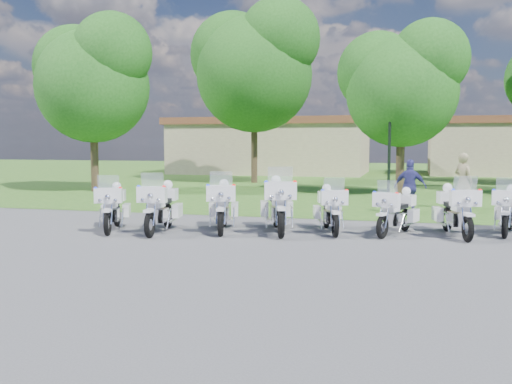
% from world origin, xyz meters
% --- Properties ---
extents(ground, '(100.00, 100.00, 0.00)m').
position_xyz_m(ground, '(0.00, 0.00, 0.00)').
color(ground, '#515156').
rests_on(ground, ground).
extents(grass_lawn, '(100.00, 48.00, 0.01)m').
position_xyz_m(grass_lawn, '(0.00, 27.00, 0.00)').
color(grass_lawn, '#306520').
rests_on(grass_lawn, ground).
extents(motorcycle_0, '(1.23, 2.14, 1.51)m').
position_xyz_m(motorcycle_0, '(-3.32, -0.56, 0.63)').
color(motorcycle_0, black).
rests_on(motorcycle_0, ground).
extents(motorcycle_1, '(1.00, 2.35, 1.59)m').
position_xyz_m(motorcycle_1, '(-1.99, -0.47, 0.66)').
color(motorcycle_1, black).
rests_on(motorcycle_1, ground).
extents(motorcycle_2, '(1.19, 2.33, 1.60)m').
position_xyz_m(motorcycle_2, '(-0.51, 0.19, 0.67)').
color(motorcycle_2, black).
rests_on(motorcycle_2, ground).
extents(motorcycle_3, '(1.33, 2.52, 1.74)m').
position_xyz_m(motorcycle_3, '(0.96, 0.34, 0.73)').
color(motorcycle_3, black).
rests_on(motorcycle_3, ground).
extents(motorcycle_4, '(1.10, 2.13, 1.47)m').
position_xyz_m(motorcycle_4, '(2.27, 0.68, 0.61)').
color(motorcycle_4, black).
rests_on(motorcycle_4, ground).
extents(motorcycle_5, '(1.14, 2.02, 1.41)m').
position_xyz_m(motorcycle_5, '(3.94, 0.76, 0.59)').
color(motorcycle_5, black).
rests_on(motorcycle_5, ground).
extents(motorcycle_6, '(1.08, 2.26, 1.54)m').
position_xyz_m(motorcycle_6, '(5.37, 0.91, 0.64)').
color(motorcycle_6, black).
rests_on(motorcycle_6, ground).
extents(motorcycle_7, '(1.02, 2.17, 1.47)m').
position_xyz_m(motorcycle_7, '(6.71, 1.65, 0.62)').
color(motorcycle_7, black).
rests_on(motorcycle_7, ground).
extents(lamp_post, '(0.44, 0.44, 4.34)m').
position_xyz_m(lamp_post, '(3.39, 9.96, 3.27)').
color(lamp_post, black).
rests_on(lamp_post, ground).
extents(tree_0, '(6.17, 5.26, 8.23)m').
position_xyz_m(tree_0, '(-10.24, 10.01, 5.44)').
color(tree_0, '#38281C').
rests_on(tree_0, ground).
extents(tree_1, '(7.71, 6.58, 10.28)m').
position_xyz_m(tree_1, '(-4.51, 17.59, 6.80)').
color(tree_1, '#38281C').
rests_on(tree_1, ground).
extents(tree_2, '(5.65, 4.82, 7.54)m').
position_xyz_m(tree_2, '(3.75, 11.87, 4.98)').
color(tree_2, '#38281C').
rests_on(tree_2, ground).
extents(building_west, '(14.56, 8.32, 4.10)m').
position_xyz_m(building_west, '(-6.00, 28.00, 2.07)').
color(building_west, tan).
rests_on(building_west, ground).
extents(building_east, '(11.44, 7.28, 4.10)m').
position_xyz_m(building_east, '(11.00, 30.00, 2.07)').
color(building_east, tan).
rests_on(building_east, ground).
extents(bystander_a, '(0.84, 0.83, 1.96)m').
position_xyz_m(bystander_a, '(6.02, 6.75, 0.98)').
color(bystander_a, gray).
rests_on(bystander_a, ground).
extents(bystander_c, '(1.10, 0.61, 1.77)m').
position_xyz_m(bystander_c, '(4.26, 4.95, 0.88)').
color(bystander_c, '#383786').
rests_on(bystander_c, ground).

